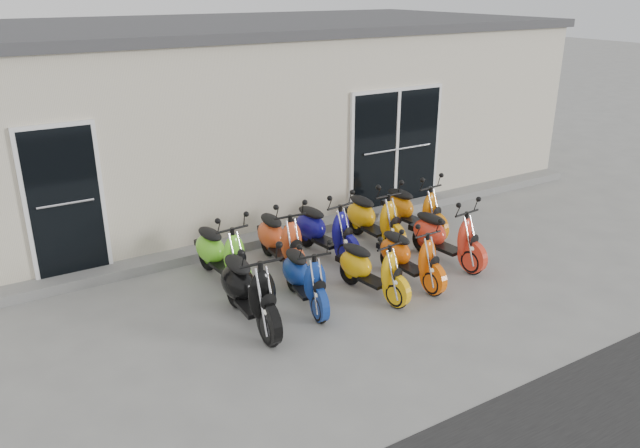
{
  "coord_description": "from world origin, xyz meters",
  "views": [
    {
      "loc": [
        -4.45,
        -6.66,
        4.04
      ],
      "look_at": [
        0.0,
        0.6,
        0.75
      ],
      "focal_mm": 35.0,
      "sensor_mm": 36.0,
      "label": 1
    }
  ],
  "objects_px": {
    "scooter_back_green": "(221,245)",
    "scooter_back_red": "(280,231)",
    "scooter_front_orange_a": "(372,261)",
    "scooter_back_blue": "(325,222)",
    "scooter_front_red": "(447,228)",
    "scooter_back_yellow": "(374,211)",
    "scooter_front_black": "(249,280)",
    "scooter_front_blue": "(305,269)",
    "scooter_front_orange_b": "(411,249)",
    "scooter_back_extra": "(414,202)"
  },
  "relations": [
    {
      "from": "scooter_front_blue",
      "to": "scooter_front_orange_a",
      "type": "distance_m",
      "value": 0.95
    },
    {
      "from": "scooter_front_black",
      "to": "scooter_back_extra",
      "type": "distance_m",
      "value": 3.94
    },
    {
      "from": "scooter_back_extra",
      "to": "scooter_back_green",
      "type": "bearing_deg",
      "value": 174.51
    },
    {
      "from": "scooter_front_blue",
      "to": "scooter_front_red",
      "type": "xyz_separation_m",
      "value": [
        2.54,
        0.06,
        0.04
      ]
    },
    {
      "from": "scooter_front_orange_a",
      "to": "scooter_front_blue",
      "type": "bearing_deg",
      "value": 158.21
    },
    {
      "from": "scooter_front_orange_a",
      "to": "scooter_front_orange_b",
      "type": "xyz_separation_m",
      "value": [
        0.7,
        0.03,
        0.01
      ]
    },
    {
      "from": "scooter_front_black",
      "to": "scooter_back_green",
      "type": "xyz_separation_m",
      "value": [
        0.19,
        1.32,
        -0.05
      ]
    },
    {
      "from": "scooter_back_blue",
      "to": "scooter_front_black",
      "type": "bearing_deg",
      "value": -153.71
    },
    {
      "from": "scooter_front_blue",
      "to": "scooter_back_yellow",
      "type": "xyz_separation_m",
      "value": [
        2.03,
        1.23,
        0.06
      ]
    },
    {
      "from": "scooter_front_black",
      "to": "scooter_front_orange_b",
      "type": "xyz_separation_m",
      "value": [
        2.47,
        -0.12,
        -0.09
      ]
    },
    {
      "from": "scooter_back_yellow",
      "to": "scooter_back_extra",
      "type": "distance_m",
      "value": 0.85
    },
    {
      "from": "scooter_front_orange_a",
      "to": "scooter_back_extra",
      "type": "relative_size",
      "value": 0.91
    },
    {
      "from": "scooter_back_green",
      "to": "scooter_back_red",
      "type": "relative_size",
      "value": 0.97
    },
    {
      "from": "scooter_back_red",
      "to": "scooter_back_yellow",
      "type": "relative_size",
      "value": 1.0
    },
    {
      "from": "scooter_front_orange_b",
      "to": "scooter_back_green",
      "type": "distance_m",
      "value": 2.69
    },
    {
      "from": "scooter_front_orange_b",
      "to": "scooter_front_red",
      "type": "bearing_deg",
      "value": 13.46
    },
    {
      "from": "scooter_back_green",
      "to": "scooter_back_yellow",
      "type": "distance_m",
      "value": 2.68
    },
    {
      "from": "scooter_front_red",
      "to": "scooter_back_green",
      "type": "distance_m",
      "value": 3.4
    },
    {
      "from": "scooter_front_blue",
      "to": "scooter_back_blue",
      "type": "xyz_separation_m",
      "value": [
        1.09,
        1.24,
        0.05
      ]
    },
    {
      "from": "scooter_front_blue",
      "to": "scooter_front_orange_b",
      "type": "xyz_separation_m",
      "value": [
        1.63,
        -0.19,
        -0.0
      ]
    },
    {
      "from": "scooter_front_orange_a",
      "to": "scooter_front_orange_b",
      "type": "bearing_deg",
      "value": -5.68
    },
    {
      "from": "scooter_front_orange_b",
      "to": "scooter_back_red",
      "type": "xyz_separation_m",
      "value": [
        -1.33,
        1.42,
        0.06
      ]
    },
    {
      "from": "scooter_front_blue",
      "to": "scooter_back_red",
      "type": "bearing_deg",
      "value": 84.7
    },
    {
      "from": "scooter_front_blue",
      "to": "scooter_front_red",
      "type": "relative_size",
      "value": 0.94
    },
    {
      "from": "scooter_front_orange_a",
      "to": "scooter_back_red",
      "type": "height_order",
      "value": "scooter_back_red"
    },
    {
      "from": "scooter_front_orange_b",
      "to": "scooter_back_yellow",
      "type": "xyz_separation_m",
      "value": [
        0.4,
        1.42,
        0.06
      ]
    },
    {
      "from": "scooter_back_red",
      "to": "scooter_back_extra",
      "type": "relative_size",
      "value": 1.03
    },
    {
      "from": "scooter_front_orange_a",
      "to": "scooter_front_red",
      "type": "height_order",
      "value": "scooter_front_red"
    },
    {
      "from": "scooter_front_blue",
      "to": "scooter_front_orange_a",
      "type": "relative_size",
      "value": 1.02
    },
    {
      "from": "scooter_back_green",
      "to": "scooter_back_red",
      "type": "height_order",
      "value": "scooter_back_red"
    },
    {
      "from": "scooter_front_red",
      "to": "scooter_back_yellow",
      "type": "relative_size",
      "value": 0.97
    },
    {
      "from": "scooter_front_black",
      "to": "scooter_front_orange_b",
      "type": "bearing_deg",
      "value": -0.32
    },
    {
      "from": "scooter_front_orange_a",
      "to": "scooter_front_red",
      "type": "relative_size",
      "value": 0.91
    },
    {
      "from": "scooter_back_red",
      "to": "scooter_back_extra",
      "type": "bearing_deg",
      "value": 4.37
    },
    {
      "from": "scooter_back_green",
      "to": "scooter_back_blue",
      "type": "height_order",
      "value": "scooter_back_blue"
    },
    {
      "from": "scooter_back_blue",
      "to": "scooter_back_yellow",
      "type": "height_order",
      "value": "scooter_back_yellow"
    },
    {
      "from": "scooter_front_orange_a",
      "to": "scooter_back_blue",
      "type": "relative_size",
      "value": 0.9
    },
    {
      "from": "scooter_front_black",
      "to": "scooter_front_red",
      "type": "relative_size",
      "value": 1.1
    },
    {
      "from": "scooter_front_black",
      "to": "scooter_back_extra",
      "type": "bearing_deg",
      "value": 22.0
    },
    {
      "from": "scooter_front_black",
      "to": "scooter_front_red",
      "type": "xyz_separation_m",
      "value": [
        3.38,
        0.13,
        -0.05
      ]
    },
    {
      "from": "scooter_front_orange_a",
      "to": "scooter_back_green",
      "type": "relative_size",
      "value": 0.91
    },
    {
      "from": "scooter_back_green",
      "to": "scooter_back_yellow",
      "type": "xyz_separation_m",
      "value": [
        2.67,
        -0.02,
        0.02
      ]
    },
    {
      "from": "scooter_front_orange_a",
      "to": "scooter_back_blue",
      "type": "xyz_separation_m",
      "value": [
        0.16,
        1.46,
        0.06
      ]
    },
    {
      "from": "scooter_front_black",
      "to": "scooter_back_extra",
      "type": "xyz_separation_m",
      "value": [
        3.72,
        1.32,
        -0.05
      ]
    },
    {
      "from": "scooter_back_green",
      "to": "scooter_back_red",
      "type": "bearing_deg",
      "value": -6.7
    },
    {
      "from": "scooter_back_blue",
      "to": "scooter_back_yellow",
      "type": "xyz_separation_m",
      "value": [
        0.94,
        -0.01,
        0.01
      ]
    },
    {
      "from": "scooter_front_black",
      "to": "scooter_back_extra",
      "type": "relative_size",
      "value": 1.09
    },
    {
      "from": "scooter_front_orange_b",
      "to": "scooter_back_red",
      "type": "relative_size",
      "value": 0.91
    },
    {
      "from": "scooter_back_extra",
      "to": "scooter_front_red",
      "type": "bearing_deg",
      "value": -111.37
    },
    {
      "from": "scooter_back_green",
      "to": "scooter_back_red",
      "type": "xyz_separation_m",
      "value": [
        0.94,
        -0.02,
        0.01
      ]
    }
  ]
}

